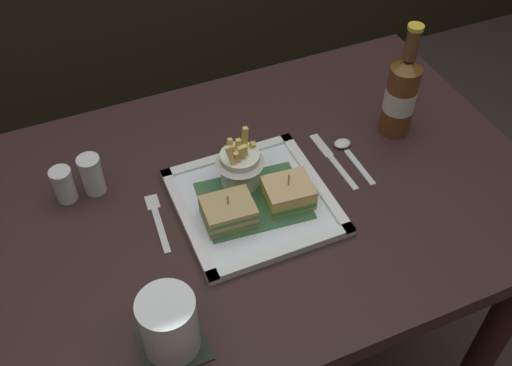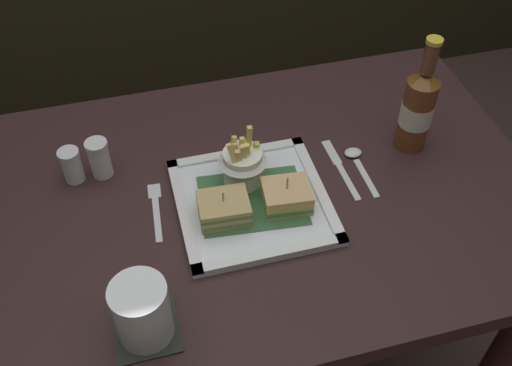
{
  "view_description": "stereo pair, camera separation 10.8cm",
  "coord_description": "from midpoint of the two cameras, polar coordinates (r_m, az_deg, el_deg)",
  "views": [
    {
      "loc": [
        -0.3,
        -0.7,
        1.58
      ],
      "look_at": [
        -0.01,
        -0.01,
        0.79
      ],
      "focal_mm": 41.45,
      "sensor_mm": 36.0,
      "label": 1
    },
    {
      "loc": [
        -0.2,
        -0.73,
        1.58
      ],
      "look_at": [
        -0.01,
        -0.01,
        0.79
      ],
      "focal_mm": 41.45,
      "sensor_mm": 36.0,
      "label": 2
    }
  ],
  "objects": [
    {
      "name": "salt_shaker",
      "position": [
        1.16,
        -14.81,
        1.37
      ],
      "size": [
        0.04,
        0.04,
        0.07
      ],
      "color": "silver",
      "rests_on": "dining_table"
    },
    {
      "name": "sandwich_half_right",
      "position": [
        1.08,
        5.85,
        -1.41
      ],
      "size": [
        0.09,
        0.08,
        0.07
      ],
      "color": "tan",
      "rests_on": "square_plate"
    },
    {
      "name": "spoon",
      "position": [
        1.2,
        12.25,
        2.1
      ],
      "size": [
        0.03,
        0.14,
        0.01
      ],
      "color": "silver",
      "rests_on": "dining_table"
    },
    {
      "name": "knife",
      "position": [
        1.19,
        10.66,
        1.44
      ],
      "size": [
        0.02,
        0.17,
        0.0
      ],
      "color": "silver",
      "rests_on": "dining_table"
    },
    {
      "name": "sandwich_half_left",
      "position": [
        1.05,
        -0.19,
        -2.64
      ],
      "size": [
        0.09,
        0.08,
        0.06
      ],
      "color": "tan",
      "rests_on": "square_plate"
    },
    {
      "name": "pepper_shaker",
      "position": [
        1.15,
        -12.26,
        2.02
      ],
      "size": [
        0.04,
        0.04,
        0.08
      ],
      "color": "silver",
      "rests_on": "dining_table"
    },
    {
      "name": "beer_bottle",
      "position": [
        1.21,
        17.85,
        6.79
      ],
      "size": [
        0.06,
        0.06,
        0.25
      ],
      "color": "brown",
      "rests_on": "dining_table"
    },
    {
      "name": "square_plate",
      "position": [
        1.1,
        2.45,
        -1.96
      ],
      "size": [
        0.28,
        0.28,
        0.02
      ],
      "color": "white",
      "rests_on": "dining_table"
    },
    {
      "name": "drink_coaster",
      "position": [
        0.95,
        -7.21,
        -14.15
      ],
      "size": [
        0.1,
        0.1,
        0.0
      ],
      "primitive_type": "cube",
      "color": "black",
      "rests_on": "dining_table"
    },
    {
      "name": "dining_table",
      "position": [
        1.22,
        2.89,
        -4.99
      ],
      "size": [
        1.07,
        0.72,
        0.75
      ],
      "color": "black",
      "rests_on": "ground_plane"
    },
    {
      "name": "fries_cup",
      "position": [
        1.09,
        1.52,
        1.96
      ],
      "size": [
        0.09,
        0.09,
        0.12
      ],
      "color": "white",
      "rests_on": "square_plate"
    },
    {
      "name": "fork",
      "position": [
        1.1,
        -6.87,
        -2.57
      ],
      "size": [
        0.03,
        0.14,
        0.0
      ],
      "color": "silver",
      "rests_on": "dining_table"
    },
    {
      "name": "water_glass",
      "position": [
        0.91,
        -7.49,
        -12.64
      ],
      "size": [
        0.09,
        0.09,
        0.11
      ],
      "color": "silver",
      "rests_on": "dining_table"
    }
  ]
}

